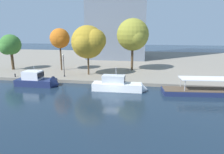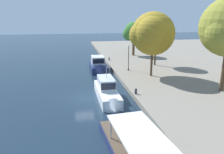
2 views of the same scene
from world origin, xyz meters
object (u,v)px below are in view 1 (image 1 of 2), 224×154
mooring_bollard_0 (15,75)px  lamp_post (64,64)px  tree_0 (60,39)px  tour_boat_2 (214,93)px  tree_1 (10,46)px  motor_yacht_0 (39,81)px  tree_3 (89,42)px  tree_2 (134,35)px  mooring_bollard_1 (123,80)px  motor_yacht_1 (120,86)px

mooring_bollard_0 → lamp_post: size_ratio=0.15×
tree_0 → tour_boat_2: bearing=-21.5°
tour_boat_2 → tree_1: size_ratio=1.82×
motor_yacht_0 → tree_3: (7.51, 7.55, 6.79)m
mooring_bollard_0 → tree_2: bearing=25.5°
mooring_bollard_1 → tree_3: bearing=149.2°
tour_boat_2 → mooring_bollard_1: tour_boat_2 is taller
mooring_bollard_1 → tree_0: size_ratio=0.08×
mooring_bollard_0 → tree_2: 27.16m
mooring_bollard_1 → tour_boat_2: bearing=-12.7°
tour_boat_2 → tree_2: tree_2 is taller
tree_0 → tree_2: size_ratio=0.81×
tour_boat_2 → tree_1: bearing=160.9°
motor_yacht_0 → mooring_bollard_1: bearing=11.4°
mooring_bollard_0 → lamp_post: 10.30m
mooring_bollard_0 → tour_boat_2: bearing=-5.7°
mooring_bollard_0 → tree_1: tree_1 is taller
tree_0 → mooring_bollard_1: bearing=-29.0°
motor_yacht_0 → tree_0: 13.70m
mooring_bollard_1 → tree_1: bearing=165.0°
lamp_post → tree_2: bearing=34.3°
mooring_bollard_1 → tree_0: bearing=151.0°
motor_yacht_0 → tree_3: size_ratio=0.78×
lamp_post → motor_yacht_1: bearing=-25.9°
motor_yacht_0 → motor_yacht_1: bearing=-2.3°
motor_yacht_0 → lamp_post: 6.41m
tree_1 → tree_2: 29.27m
mooring_bollard_0 → tree_0: bearing=52.0°
motor_yacht_1 → mooring_bollard_0: bearing=169.0°
motor_yacht_1 → mooring_bollard_0: 22.49m
tree_0 → tree_3: bearing=-27.1°
lamp_post → tree_2: tree_2 is taller
tour_boat_2 → tree_2: (-13.80, 14.92, 8.62)m
tour_boat_2 → mooring_bollard_1: size_ratio=20.57×
mooring_bollard_1 → tree_0: 19.36m
tour_boat_2 → tree_1: 44.44m
tree_0 → tree_3: size_ratio=0.94×
motor_yacht_0 → mooring_bollard_0: motor_yacht_0 is taller
motor_yacht_0 → tour_boat_2: size_ratio=0.53×
tree_1 → motor_yacht_0: bearing=-39.8°
tree_2 → mooring_bollard_1: bearing=-95.5°
mooring_bollard_1 → tree_3: 11.19m
tour_boat_2 → tree_0: (-30.73, 12.10, 7.68)m
motor_yacht_1 → mooring_bollard_1: motor_yacht_1 is taller
motor_yacht_1 → tree_0: 21.19m
tree_3 → motor_yacht_0: bearing=-134.8°
tree_0 → tree_2: bearing=9.5°
motor_yacht_1 → lamp_post: (-12.25, 5.95, 2.49)m
lamp_post → tree_1: bearing=161.3°
motor_yacht_1 → mooring_bollard_0: size_ratio=13.26×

